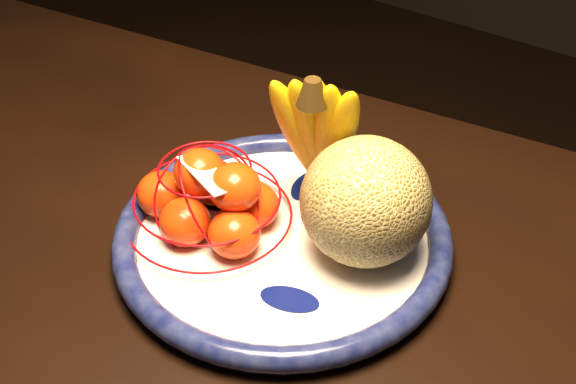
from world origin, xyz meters
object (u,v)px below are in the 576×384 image
Objects in this scene: banana_bunch at (319,130)px; mandarin_bag at (211,200)px; dining_table at (108,285)px; fruit_bowl at (283,236)px; cantaloupe at (366,202)px.

mandarin_bag is (-0.07, -0.11, -0.06)m from banana_bunch.
dining_table is 4.12× the size of fruit_bowl.
banana_bunch reaches higher than fruit_bowl.
cantaloupe is 0.10m from banana_bunch.
fruit_bowl is 1.92× the size of banana_bunch.
banana_bunch is (-0.09, 0.04, 0.03)m from cantaloupe.
cantaloupe is at bearing 21.59° from mandarin_bag.
banana_bunch is at bearing 153.33° from cantaloupe.
cantaloupe is 0.17m from mandarin_bag.
dining_table is at bearing -150.88° from cantaloupe.
cantaloupe is (0.26, 0.14, 0.16)m from dining_table.
mandarin_bag is at bearing -158.41° from cantaloupe.
banana_bunch is at bearing 94.75° from fruit_bowl.
dining_table is 0.33m from cantaloupe.
cantaloupe is at bearing -47.12° from banana_bunch.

